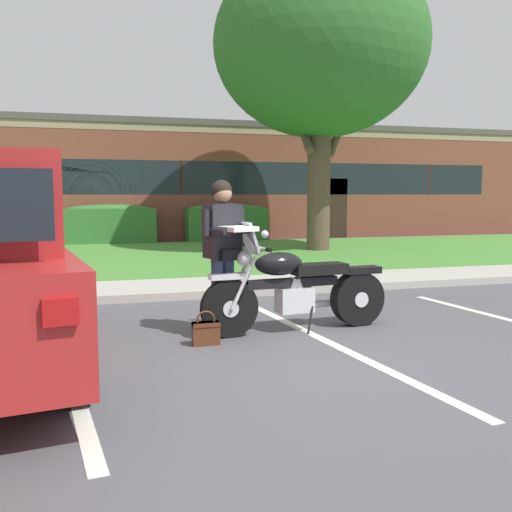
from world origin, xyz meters
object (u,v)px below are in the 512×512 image
Objects in this scene: hedge_center_left at (226,222)px; brick_building at (162,183)px; hedge_left at (111,223)px; motorcycle at (303,288)px; shade_tree at (320,46)px; rider_person at (224,244)px; handbag at (206,331)px.

brick_building reaches higher than hedge_center_left.
hedge_left is at bearing 180.00° from hedge_center_left.
brick_building is at bearing 68.18° from hedge_left.
brick_building is (0.56, 17.83, 1.51)m from motorcycle.
hedge_center_left is 0.09× the size of brick_building.
motorcycle is at bearing -91.79° from brick_building.
motorcycle is at bearing -113.45° from shade_tree.
shade_tree is 0.28× the size of brick_building.
shade_tree is (4.48, 8.19, 4.37)m from rider_person.
handbag is at bearing -104.08° from hedge_center_left.
hedge_left is (-0.83, 12.06, -0.36)m from rider_person.
brick_building reaches higher than motorcycle.
hedge_left and hedge_center_left have the same top height.
rider_person is 12.09m from hedge_left.
hedge_left reaches higher than handbag.
handbag is 12.45m from hedge_left.
handbag is 0.13× the size of hedge_left.
rider_person is at bearing -86.06° from hedge_left.
rider_person is 0.98m from handbag.
hedge_center_left is (3.67, -0.00, 0.00)m from hedge_left.
handbag is (-1.19, -0.33, -0.34)m from motorcycle.
shade_tree is 10.61m from brick_building.
brick_building is (-1.37, 5.73, 1.35)m from hedge_center_left.
handbag is at bearing -95.48° from brick_building.
brick_building is (1.47, 17.79, 0.99)m from rider_person.
brick_building reaches higher than hedge_left.
hedge_left is at bearing 93.94° from rider_person.
rider_person is 4.74× the size of handbag.
rider_person is 12.39m from hedge_center_left.
hedge_left is 6.32m from brick_building.
hedge_left is (-5.31, 3.87, -4.73)m from shade_tree.
shade_tree is 6.32m from hedge_center_left.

